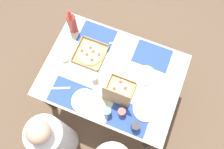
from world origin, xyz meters
name	(u,v)px	position (x,y,z in m)	size (l,w,h in m)	color
ground_plane	(112,93)	(0.00, 0.00, 0.00)	(6.00, 6.00, 0.00)	brown
dining_table	(112,78)	(0.00, 0.00, 0.62)	(1.32, 0.96, 0.73)	#3F3328
placemat_near_left	(152,56)	(-0.30, -0.33, 0.73)	(0.36, 0.26, 0.00)	#2D4C9E
placemat_near_right	(97,36)	(0.30, -0.33, 0.73)	(0.36, 0.26, 0.00)	#2D4C9E
placemat_far_left	(129,118)	(-0.30, 0.33, 0.73)	(0.36, 0.26, 0.00)	#2D4C9E
placemat_far_right	(69,94)	(0.30, 0.33, 0.73)	(0.36, 0.26, 0.00)	#2D4C9E
pizza_box_corner_left	(119,92)	(-0.13, 0.15, 0.77)	(0.25, 0.26, 0.29)	tan
pizza_box_edge_far	(90,54)	(0.28, -0.12, 0.74)	(0.29, 0.29, 0.04)	tan
plate_far_left	(84,101)	(0.14, 0.34, 0.74)	(0.24, 0.24, 0.03)	white
plate_near_left	(146,109)	(-0.41, 0.20, 0.74)	(0.24, 0.24, 0.03)	white
plate_middle	(146,75)	(-0.31, -0.11, 0.74)	(0.20, 0.20, 0.03)	white
plate_near_right	(120,63)	(-0.03, -0.14, 0.74)	(0.21, 0.21, 0.03)	white
soda_bottle	(72,22)	(0.55, -0.31, 0.86)	(0.09, 0.09, 0.32)	#B2382D
cup_red	(95,77)	(0.14, 0.10, 0.78)	(0.06, 0.06, 0.09)	silver
cup_clear_right	(107,112)	(-0.10, 0.36, 0.78)	(0.07, 0.07, 0.11)	teal
cup_clear_left	(122,112)	(-0.22, 0.31, 0.77)	(0.07, 0.07, 0.09)	#BF4742
cup_spare	(135,126)	(-0.38, 0.38, 0.78)	(0.08, 0.08, 0.11)	#333338
condiment_bowl	(65,58)	(0.49, 0.02, 0.75)	(0.08, 0.08, 0.04)	white
knife_by_far_right	(59,88)	(0.41, 0.31, 0.73)	(0.21, 0.02, 0.01)	#B7B7BC
fork_by_near_right	(169,76)	(-0.51, -0.19, 0.73)	(0.19, 0.02, 0.01)	#B7B7BC
knife_by_near_left	(120,42)	(0.05, -0.35, 0.73)	(0.21, 0.02, 0.01)	#B7B7BC
diner_right_seat	(55,138)	(0.30, 0.74, 0.52)	(0.32, 0.32, 1.15)	white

